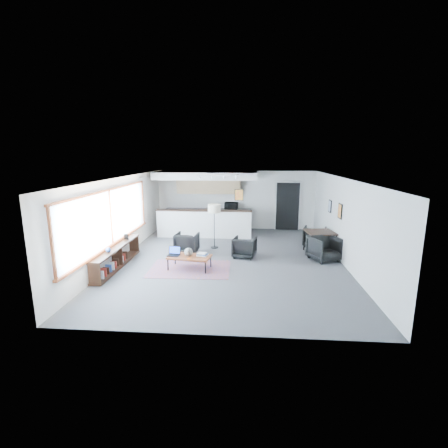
# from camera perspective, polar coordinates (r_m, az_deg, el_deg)

# --- Properties ---
(room) EXTENTS (7.02, 9.02, 2.62)m
(room) POSITION_cam_1_polar(r_m,az_deg,el_deg) (10.16, 1.03, 0.77)
(room) COLOR #4A4A4D
(room) RESTS_ON ground
(window) EXTENTS (0.10, 5.95, 1.66)m
(window) POSITION_cam_1_polar(r_m,az_deg,el_deg) (10.08, -19.34, 0.88)
(window) COLOR #8CBFFF
(window) RESTS_ON room
(console) EXTENTS (0.35, 3.00, 0.80)m
(console) POSITION_cam_1_polar(r_m,az_deg,el_deg) (10.15, -18.38, -5.55)
(console) COLOR black
(console) RESTS_ON floor
(kitchenette) EXTENTS (4.20, 1.96, 2.60)m
(kitchenette) POSITION_cam_1_polar(r_m,az_deg,el_deg) (13.91, -3.01, 4.17)
(kitchenette) COLOR white
(kitchenette) RESTS_ON floor
(doorway) EXTENTS (1.10, 0.12, 2.15)m
(doorway) POSITION_cam_1_polar(r_m,az_deg,el_deg) (14.64, 11.10, 3.16)
(doorway) COLOR black
(doorway) RESTS_ON room
(track_light) EXTENTS (1.60, 0.07, 0.15)m
(track_light) POSITION_cam_1_polar(r_m,az_deg,el_deg) (12.23, -1.12, 8.50)
(track_light) COLOR silver
(track_light) RESTS_ON room
(wall_art_lower) EXTENTS (0.03, 0.38, 0.48)m
(wall_art_lower) POSITION_cam_1_polar(r_m,az_deg,el_deg) (10.89, 19.73, 2.15)
(wall_art_lower) COLOR black
(wall_art_lower) RESTS_ON room
(wall_art_upper) EXTENTS (0.03, 0.34, 0.44)m
(wall_art_upper) POSITION_cam_1_polar(r_m,az_deg,el_deg) (12.14, 18.13, 2.99)
(wall_art_upper) COLOR black
(wall_art_upper) RESTS_ON room
(kilim_rug) EXTENTS (2.38, 1.65, 0.01)m
(kilim_rug) POSITION_cam_1_polar(r_m,az_deg,el_deg) (9.69, -6.03, -7.83)
(kilim_rug) COLOR #6D4253
(kilim_rug) RESTS_ON floor
(coffee_table) EXTENTS (1.31, 0.84, 0.40)m
(coffee_table) POSITION_cam_1_polar(r_m,az_deg,el_deg) (9.57, -6.07, -5.79)
(coffee_table) COLOR brown
(coffee_table) RESTS_ON floor
(laptop) EXTENTS (0.37, 0.32, 0.25)m
(laptop) POSITION_cam_1_polar(r_m,az_deg,el_deg) (9.69, -8.76, -5.00)
(laptop) COLOR black
(laptop) RESTS_ON coffee_table
(ceramic_pot) EXTENTS (0.25, 0.25, 0.25)m
(ceramic_pot) POSITION_cam_1_polar(r_m,az_deg,el_deg) (9.53, -6.26, -4.91)
(ceramic_pot) COLOR gray
(ceramic_pot) RESTS_ON coffee_table
(book_stack) EXTENTS (0.35, 0.31, 0.09)m
(book_stack) POSITION_cam_1_polar(r_m,az_deg,el_deg) (9.54, -3.83, -5.34)
(book_stack) COLOR silver
(book_stack) RESTS_ON coffee_table
(coaster) EXTENTS (0.12, 0.12, 0.01)m
(coaster) POSITION_cam_1_polar(r_m,az_deg,el_deg) (9.31, -6.21, -6.09)
(coaster) COLOR #E5590C
(coaster) RESTS_ON coffee_table
(armchair_left) EXTENTS (0.79, 0.75, 0.75)m
(armchair_left) POSITION_cam_1_polar(r_m,az_deg,el_deg) (11.16, -6.55, -3.14)
(armchair_left) COLOR black
(armchair_left) RESTS_ON floor
(armchair_right) EXTENTS (0.83, 0.80, 0.72)m
(armchair_right) POSITION_cam_1_polar(r_m,az_deg,el_deg) (10.64, 3.62, -3.93)
(armchair_right) COLOR black
(armchair_right) RESTS_ON floor
(floor_lamp) EXTENTS (0.57, 0.57, 1.59)m
(floor_lamp) POSITION_cam_1_polar(r_m,az_deg,el_deg) (11.45, -1.73, 2.45)
(floor_lamp) COLOR black
(floor_lamp) RESTS_ON floor
(dining_table) EXTENTS (1.03, 1.03, 0.77)m
(dining_table) POSITION_cam_1_polar(r_m,az_deg,el_deg) (11.39, 16.54, -1.60)
(dining_table) COLOR black
(dining_table) RESTS_ON floor
(dining_chair_near) EXTENTS (0.91, 0.89, 0.72)m
(dining_chair_near) POSITION_cam_1_polar(r_m,az_deg,el_deg) (10.78, 17.23, -4.26)
(dining_chair_near) COLOR black
(dining_chair_near) RESTS_ON floor
(dining_chair_far) EXTENTS (0.80, 0.77, 0.67)m
(dining_chair_far) POSITION_cam_1_polar(r_m,az_deg,el_deg) (12.31, 15.60, -2.26)
(dining_chair_far) COLOR black
(dining_chair_far) RESTS_ON floor
(microwave) EXTENTS (0.60, 0.38, 0.38)m
(microwave) POSITION_cam_1_polar(r_m,az_deg,el_deg) (14.29, 1.28, 3.35)
(microwave) COLOR black
(microwave) RESTS_ON kitchenette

